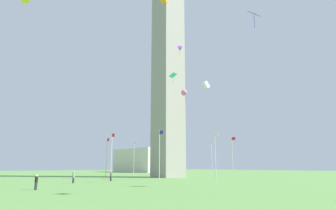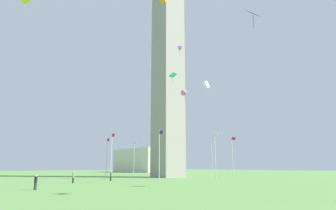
{
  "view_description": "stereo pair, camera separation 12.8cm",
  "coord_description": "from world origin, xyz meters",
  "px_view_note": "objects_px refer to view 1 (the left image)",
  "views": [
    {
      "loc": [
        54.13,
        -43.46,
        2.48
      ],
      "look_at": [
        0.0,
        0.0,
        16.62
      ],
      "focal_mm": 32.13,
      "sensor_mm": 36.0,
      "label": 1
    },
    {
      "loc": [
        54.21,
        -43.36,
        2.48
      ],
      "look_at": [
        0.0,
        0.0,
        16.62
      ],
      "focal_mm": 32.13,
      "sensor_mm": 36.0,
      "label": 2
    }
  ],
  "objects_px": {
    "obelisk_monument": "(168,65)",
    "person_black_shirt": "(36,182)",
    "flagpole_ne": "(232,155)",
    "kite_purple_delta": "(180,49)",
    "person_purple_shirt": "(111,176)",
    "kite_yellow_diamond": "(25,1)",
    "flagpole_se": "(174,157)",
    "kite_white_box": "(206,85)",
    "flagpole_e": "(212,157)",
    "flagpole_sw": "(107,156)",
    "kite_blue_diamond": "(254,14)",
    "distant_building": "(146,161)",
    "flagpole_w": "(112,154)",
    "flagpole_nw": "(160,153)",
    "flagpole_s": "(134,157)",
    "person_gray_shirt": "(73,177)",
    "kite_cyan_diamond": "(173,75)",
    "kite_pink_delta": "(185,93)",
    "flagpole_n": "(215,153)"
  },
  "relations": [
    {
      "from": "flagpole_sw",
      "to": "kite_purple_delta",
      "type": "height_order",
      "value": "kite_purple_delta"
    },
    {
      "from": "flagpole_sw",
      "to": "kite_pink_delta",
      "type": "height_order",
      "value": "kite_pink_delta"
    },
    {
      "from": "flagpole_w",
      "to": "person_black_shirt",
      "type": "bearing_deg",
      "value": -44.47
    },
    {
      "from": "kite_pink_delta",
      "to": "kite_yellow_diamond",
      "type": "height_order",
      "value": "kite_yellow_diamond"
    },
    {
      "from": "flagpole_e",
      "to": "person_gray_shirt",
      "type": "bearing_deg",
      "value": -76.82
    },
    {
      "from": "flagpole_se",
      "to": "kite_cyan_diamond",
      "type": "bearing_deg",
      "value": -40.08
    },
    {
      "from": "flagpole_nw",
      "to": "kite_yellow_diamond",
      "type": "bearing_deg",
      "value": -104.34
    },
    {
      "from": "person_gray_shirt",
      "to": "distant_building",
      "type": "xyz_separation_m",
      "value": [
        -62.71,
        56.48,
        3.96
      ]
    },
    {
      "from": "flagpole_e",
      "to": "kite_pink_delta",
      "type": "bearing_deg",
      "value": -53.28
    },
    {
      "from": "flagpole_w",
      "to": "flagpole_nw",
      "type": "relative_size",
      "value": 1.0
    },
    {
      "from": "person_purple_shirt",
      "to": "kite_cyan_diamond",
      "type": "relative_size",
      "value": 0.72
    },
    {
      "from": "flagpole_sw",
      "to": "kite_pink_delta",
      "type": "relative_size",
      "value": 4.45
    },
    {
      "from": "person_purple_shirt",
      "to": "kite_blue_diamond",
      "type": "xyz_separation_m",
      "value": [
        32.6,
        -3.93,
        14.94
      ]
    },
    {
      "from": "flagpole_n",
      "to": "person_gray_shirt",
      "type": "xyz_separation_m",
      "value": [
        -5.05,
        -25.67,
        -4.04
      ]
    },
    {
      "from": "person_black_shirt",
      "to": "kite_yellow_diamond",
      "type": "xyz_separation_m",
      "value": [
        -15.52,
        0.24,
        28.37
      ]
    },
    {
      "from": "flagpole_e",
      "to": "distant_building",
      "type": "bearing_deg",
      "value": 162.92
    },
    {
      "from": "flagpole_ne",
      "to": "flagpole_e",
      "type": "height_order",
      "value": "same"
    },
    {
      "from": "person_black_shirt",
      "to": "kite_blue_diamond",
      "type": "bearing_deg",
      "value": -110.14
    },
    {
      "from": "flagpole_ne",
      "to": "kite_white_box",
      "type": "height_order",
      "value": "kite_white_box"
    },
    {
      "from": "flagpole_e",
      "to": "kite_blue_diamond",
      "type": "relative_size",
      "value": 5.32
    },
    {
      "from": "flagpole_s",
      "to": "person_purple_shirt",
      "type": "xyz_separation_m",
      "value": [
        21.55,
        -18.2,
        -4.1
      ]
    },
    {
      "from": "flagpole_s",
      "to": "distant_building",
      "type": "height_order",
      "value": "distant_building"
    },
    {
      "from": "person_black_shirt",
      "to": "kite_yellow_diamond",
      "type": "bearing_deg",
      "value": 38.62
    },
    {
      "from": "person_black_shirt",
      "to": "kite_blue_diamond",
      "type": "distance_m",
      "value": 27.54
    },
    {
      "from": "distant_building",
      "to": "kite_cyan_diamond",
      "type": "bearing_deg",
      "value": -30.7
    },
    {
      "from": "flagpole_sw",
      "to": "kite_purple_delta",
      "type": "xyz_separation_m",
      "value": [
        17.4,
        7.74,
        22.87
      ]
    },
    {
      "from": "person_black_shirt",
      "to": "kite_blue_diamond",
      "type": "xyz_separation_m",
      "value": [
        19.96,
        11.7,
        14.94
      ]
    },
    {
      "from": "kite_white_box",
      "to": "flagpole_sw",
      "type": "bearing_deg",
      "value": -159.32
    },
    {
      "from": "flagpole_w",
      "to": "kite_yellow_diamond",
      "type": "relative_size",
      "value": 4.72
    },
    {
      "from": "flagpole_n",
      "to": "flagpole_ne",
      "type": "xyz_separation_m",
      "value": [
        -4.23,
        10.21,
        0.0
      ]
    },
    {
      "from": "flagpole_e",
      "to": "flagpole_se",
      "type": "xyz_separation_m",
      "value": [
        -10.21,
        -4.23,
        0.0
      ]
    },
    {
      "from": "obelisk_monument",
      "to": "person_black_shirt",
      "type": "height_order",
      "value": "obelisk_monument"
    },
    {
      "from": "flagpole_e",
      "to": "person_purple_shirt",
      "type": "relative_size",
      "value": 5.64
    },
    {
      "from": "flagpole_sw",
      "to": "person_purple_shirt",
      "type": "bearing_deg",
      "value": -24.78
    },
    {
      "from": "distant_building",
      "to": "flagpole_sw",
      "type": "bearing_deg",
      "value": -43.58
    },
    {
      "from": "flagpole_w",
      "to": "flagpole_ne",
      "type": "bearing_deg",
      "value": 67.5
    },
    {
      "from": "flagpole_e",
      "to": "flagpole_nw",
      "type": "bearing_deg",
      "value": -67.5
    },
    {
      "from": "flagpole_e",
      "to": "flagpole_s",
      "type": "distance_m",
      "value": 20.42
    },
    {
      "from": "flagpole_e",
      "to": "flagpole_s",
      "type": "xyz_separation_m",
      "value": [
        -14.44,
        -14.44,
        0.0
      ]
    },
    {
      "from": "distant_building",
      "to": "kite_purple_delta",
      "type": "bearing_deg",
      "value": -28.82
    },
    {
      "from": "distant_building",
      "to": "flagpole_e",
      "type": "bearing_deg",
      "value": -17.08
    },
    {
      "from": "kite_yellow_diamond",
      "to": "flagpole_se",
      "type": "bearing_deg",
      "value": 108.25
    },
    {
      "from": "flagpole_se",
      "to": "person_black_shirt",
      "type": "bearing_deg",
      "value": -55.77
    },
    {
      "from": "flagpole_se",
      "to": "flagpole_w",
      "type": "relative_size",
      "value": 1.0
    },
    {
      "from": "kite_blue_diamond",
      "to": "distant_building",
      "type": "height_order",
      "value": "kite_blue_diamond"
    },
    {
      "from": "person_purple_shirt",
      "to": "kite_yellow_diamond",
      "type": "distance_m",
      "value": 32.4
    },
    {
      "from": "flagpole_e",
      "to": "flagpole_sw",
      "type": "relative_size",
      "value": 1.0
    },
    {
      "from": "flagpole_ne",
      "to": "kite_purple_delta",
      "type": "relative_size",
      "value": 4.05
    },
    {
      "from": "flagpole_sw",
      "to": "kite_blue_diamond",
      "type": "xyz_separation_m",
      "value": [
        49.92,
        -11.92,
        10.84
      ]
    },
    {
      "from": "obelisk_monument",
      "to": "kite_blue_diamond",
      "type": "distance_m",
      "value": 46.75
    }
  ]
}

